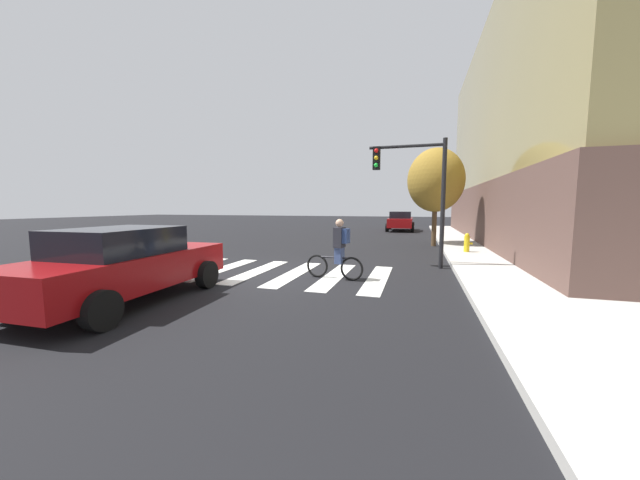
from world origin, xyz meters
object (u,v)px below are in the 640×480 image
(cyclist, at_px, (338,249))
(fire_hydrant, at_px, (467,243))
(sedan_mid, at_px, (401,221))
(street_tree_near, at_px, (436,180))
(traffic_light_near, at_px, (417,181))
(sedan_near, at_px, (124,264))

(cyclist, bearing_deg, fire_hydrant, 55.55)
(sedan_mid, relative_size, street_tree_near, 0.95)
(fire_hydrant, bearing_deg, cyclist, -124.45)
(fire_hydrant, bearing_deg, traffic_light_near, -121.17)
(cyclist, height_order, traffic_light_near, traffic_light_near)
(traffic_light_near, bearing_deg, fire_hydrant, 58.83)
(sedan_mid, bearing_deg, street_tree_near, -78.28)
(sedan_near, xyz_separation_m, cyclist, (3.83, 3.42, 0.02))
(cyclist, xyz_separation_m, street_tree_near, (2.91, 9.03, 2.52))
(cyclist, relative_size, traffic_light_near, 0.40)
(street_tree_near, bearing_deg, sedan_mid, 101.72)
(sedan_mid, bearing_deg, fire_hydrant, -76.14)
(sedan_near, xyz_separation_m, traffic_light_near, (5.86, 5.97, 2.04))
(cyclist, height_order, fire_hydrant, cyclist)
(sedan_near, xyz_separation_m, sedan_mid, (4.55, 23.02, 0.02))
(traffic_light_near, xyz_separation_m, fire_hydrant, (2.06, 3.40, -2.33))
(sedan_mid, bearing_deg, sedan_near, -101.18)
(sedan_near, height_order, street_tree_near, street_tree_near)
(sedan_near, distance_m, traffic_light_near, 8.61)
(sedan_near, distance_m, cyclist, 5.13)
(sedan_near, height_order, traffic_light_near, traffic_light_near)
(cyclist, height_order, street_tree_near, street_tree_near)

